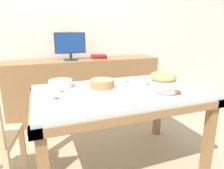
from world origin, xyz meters
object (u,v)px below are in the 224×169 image
Objects in this scene: book_stack at (99,57)px; tealight_centre at (127,82)px; pastry_platter at (168,92)px; tealight_near_front at (57,99)px; computer_monitor at (70,46)px; cake_chocolate_round at (102,85)px; plate_stack at (61,84)px; tealight_right_edge at (62,92)px; tealight_left_edge at (148,85)px; cake_golden_bundt at (163,77)px.

tealight_centre is (-0.05, -1.10, -0.12)m from book_stack.
tealight_near_front is at bearing 169.14° from pastry_platter.
cake_chocolate_round is (0.07, -1.20, -0.25)m from computer_monitor.
book_stack is 5.68× the size of tealight_near_front.
computer_monitor is at bearing 108.11° from tealight_centre.
cake_chocolate_round is at bearing -27.87° from plate_stack.
computer_monitor is 1.28m from tealight_right_edge.
pastry_platter is 8.17× the size of tealight_near_front.
tealight_near_front is at bearing -101.77° from plate_stack.
plate_stack is at bearing 162.29° from tealight_left_edge.
computer_monitor is at bearing 122.73° from cake_golden_bundt.
computer_monitor is at bearing 93.35° from cake_chocolate_round.
tealight_centre is (0.63, -0.08, -0.02)m from plate_stack.
cake_chocolate_round is 0.93× the size of pastry_platter.
tealight_right_edge and tealight_near_front have the same top height.
tealight_near_front is at bearing -158.85° from tealight_centre.
tealight_left_edge is 0.21m from tealight_centre.
computer_monitor is 10.60× the size of tealight_centre.
computer_monitor is at bearing 76.99° from tealight_right_edge.
plate_stack is at bearing 86.26° from tealight_right_edge.
tealight_centre is (0.70, 0.27, 0.00)m from tealight_near_front.
cake_golden_bundt is 0.44m from pastry_platter.
cake_chocolate_round is 0.44m from tealight_near_front.
tealight_left_edge is (0.76, -0.24, -0.02)m from plate_stack.
tealight_centre is at bearing -6.84° from plate_stack.
plate_stack is 5.25× the size of tealight_near_front.
cake_chocolate_round is at bearing -160.29° from tealight_centre.
plate_stack reaches higher than tealight_right_edge.
tealight_right_edge is 0.65m from tealight_centre.
pastry_platter is at bearing -10.86° from tealight_near_front.
plate_stack is 0.63m from tealight_centre.
tealight_near_front is at bearing -157.86° from cake_chocolate_round.
computer_monitor is at bearing 111.21° from tealight_left_edge.
book_stack is at bearing 106.11° from cake_golden_bundt.
cake_golden_bundt is (0.33, -1.15, -0.09)m from book_stack.
plate_stack is 0.19m from tealight_right_edge.
cake_golden_bundt reaches higher than tealight_near_front.
computer_monitor reaches higher than tealight_right_edge.
book_stack is 1.08× the size of plate_stack.
tealight_centre is (0.36, -1.10, -0.28)m from computer_monitor.
pastry_platter is at bearing -36.42° from cake_chocolate_round.
tealight_right_edge is (-0.28, -1.21, -0.28)m from computer_monitor.
pastry_platter is 0.46m from tealight_centre.
computer_monitor is at bearing 75.34° from plate_stack.
plate_stack is 5.25× the size of tealight_centre.
tealight_near_front is 0.75m from tealight_centre.
computer_monitor reaches higher than cake_golden_bundt.
pastry_platter is (0.45, -0.33, -0.02)m from cake_chocolate_round.
cake_golden_bundt is 6.70× the size of tealight_left_edge.
computer_monitor reaches higher than tealight_near_front.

